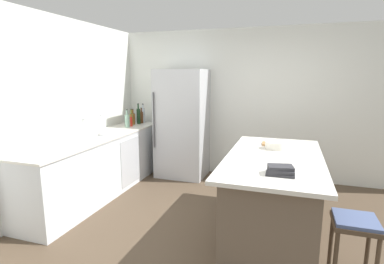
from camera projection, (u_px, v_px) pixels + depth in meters
name	position (u px, v px, depth m)	size (l,w,h in m)	color
ground_plane	(224.00, 236.00, 3.41)	(7.20, 7.20, 0.00)	#4C3D2D
wall_rear	(253.00, 104.00, 5.26)	(6.00, 0.10, 2.60)	silver
wall_left	(43.00, 114.00, 3.92)	(0.10, 6.00, 2.60)	silver
counter_run_left	(101.00, 164.00, 4.58)	(0.66, 2.93, 0.91)	silver
kitchen_island	(272.00, 195.00, 3.40)	(1.03, 2.00, 0.92)	brown
refrigerator	(182.00, 124.00, 5.33)	(0.85, 0.71, 1.90)	#B7BABF
bar_stool	(355.00, 231.00, 2.52)	(0.36, 0.36, 0.63)	#473828
sink_faucet	(84.00, 128.00, 4.23)	(0.15, 0.05, 0.30)	silver
paper_towel_roll	(101.00, 126.00, 4.50)	(0.14, 0.14, 0.31)	gray
soda_bottle	(143.00, 115.00, 5.70)	(0.07, 0.07, 0.36)	silver
syrup_bottle	(141.00, 117.00, 5.62)	(0.06, 0.06, 0.29)	#5B3319
wine_bottle	(139.00, 116.00, 5.53)	(0.07, 0.07, 0.38)	#19381E
whiskey_bottle	(133.00, 118.00, 5.46)	(0.09, 0.09, 0.28)	brown
olive_oil_bottle	(131.00, 119.00, 5.38)	(0.06, 0.06, 0.30)	olive
hot_sauce_bottle	(131.00, 121.00, 5.28)	(0.05, 0.05, 0.23)	red
gin_bottle	(127.00, 120.00, 5.18)	(0.08, 0.08, 0.31)	#8CB79E
cookbook_stack	(280.00, 170.00, 2.70)	(0.25, 0.19, 0.08)	#2D2D33
mixing_bowl	(276.00, 145.00, 3.65)	(0.27, 0.27, 0.09)	silver
cutting_board	(274.00, 144.00, 3.86)	(0.32, 0.22, 0.02)	#9E7042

